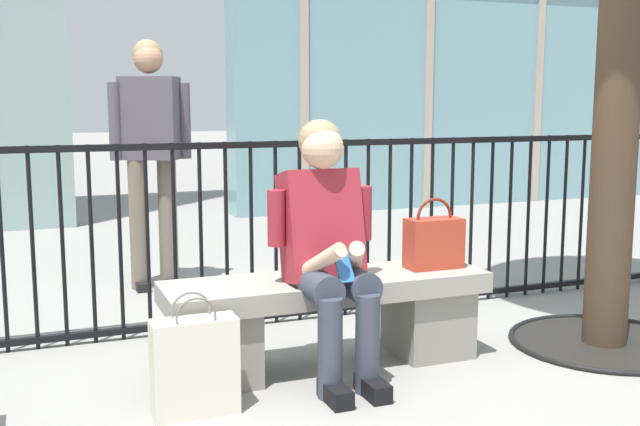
# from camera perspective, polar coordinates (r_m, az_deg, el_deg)

# --- Properties ---
(ground_plane) EXTENTS (60.00, 60.00, 0.00)m
(ground_plane) POSITION_cam_1_polar(r_m,az_deg,el_deg) (3.82, 0.56, -11.40)
(ground_plane) COLOR gray
(stone_bench) EXTENTS (1.60, 0.44, 0.45)m
(stone_bench) POSITION_cam_1_polar(r_m,az_deg,el_deg) (3.74, 0.57, -7.49)
(stone_bench) COLOR gray
(stone_bench) RESTS_ON ground
(seated_person_with_phone) EXTENTS (0.52, 0.66, 1.21)m
(seated_person_with_phone) POSITION_cam_1_polar(r_m,az_deg,el_deg) (3.52, 0.58, -2.16)
(seated_person_with_phone) COLOR #383D4C
(seated_person_with_phone) RESTS_ON ground
(handbag_on_bench) EXTENTS (0.29, 0.14, 0.36)m
(handbag_on_bench) POSITION_cam_1_polar(r_m,az_deg,el_deg) (3.91, 8.54, -2.15)
(handbag_on_bench) COLOR #B23823
(handbag_on_bench) RESTS_ON stone_bench
(shopping_bag) EXTENTS (0.35, 0.14, 0.51)m
(shopping_bag) POSITION_cam_1_polar(r_m,az_deg,el_deg) (3.24, -9.39, -11.23)
(shopping_bag) COLOR beige
(shopping_bag) RESTS_ON ground
(bystander_at_railing) EXTENTS (0.55, 0.37, 1.71)m
(bystander_at_railing) POSITION_cam_1_polar(r_m,az_deg,el_deg) (5.35, -12.58, 5.04)
(bystander_at_railing) COLOR #6B6051
(bystander_at_railing) RESTS_ON ground
(plaza_railing) EXTENTS (7.96, 0.04, 1.07)m
(plaza_railing) POSITION_cam_1_polar(r_m,az_deg,el_deg) (4.41, -3.33, -1.44)
(plaza_railing) COLOR black
(plaza_railing) RESTS_ON ground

